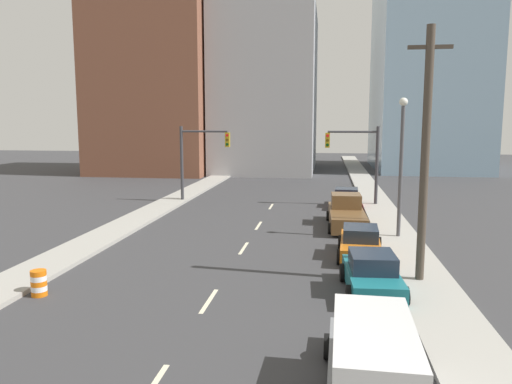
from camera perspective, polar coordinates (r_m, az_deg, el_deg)
name	(u,v)px	position (r m, az deg, el deg)	size (l,w,h in m)	color
sidewalk_left	(200,187)	(47.87, -6.40, 0.59)	(2.29, 88.99, 0.18)	#9E9B93
sidewalk_right	(369,190)	(46.53, 12.75, 0.23)	(2.29, 88.99, 0.18)	#9E9B93
lane_stripe_at_15m	(209,301)	(18.03, -5.40, -12.28)	(0.16, 2.40, 0.01)	beige
lane_stripe_at_22m	(244,248)	(25.02, -1.42, -6.43)	(0.16, 2.40, 0.01)	beige
lane_stripe_at_28m	(259,226)	(30.33, 0.29, -3.85)	(0.16, 2.40, 0.01)	beige
lane_stripe_at_35m	(271,206)	(37.11, 1.74, -1.66)	(0.16, 2.40, 0.01)	beige
building_brick_left	(160,88)	(64.82, -10.94, 11.64)	(14.00, 16.00, 20.97)	brown
building_office_center	(269,91)	(65.79, 1.44, 11.44)	(12.00, 20.00, 20.33)	#A8A8AD
building_glass_right	(430,19)	(71.63, 19.22, 18.15)	(13.00, 20.00, 38.71)	#8CADC6
traffic_signal_left	(196,153)	(39.05, -6.92, 4.40)	(3.94, 0.35, 5.92)	#38383D
traffic_signal_right	(362,155)	(37.83, 11.98, 4.17)	(3.94, 0.35, 5.92)	#38383D
utility_pole_right_mid	(425,155)	(19.85, 18.76, 4.00)	(1.60, 0.32, 9.76)	#473D33
traffic_barrel	(39,283)	(19.92, -23.57, -9.52)	(0.56, 0.56, 0.95)	orange
street_lamp	(401,157)	(27.30, 16.27, 3.81)	(0.44, 0.44, 7.49)	#4C4C51
box_truck_gray	(373,368)	(11.85, 13.21, -18.96)	(2.37, 6.35, 1.92)	slate
sedan_teal	(372,275)	(18.99, 13.11, -9.20)	(2.26, 4.33, 1.51)	#196B75
sedan_orange	(360,243)	(23.76, 11.82, -5.75)	(2.22, 4.48, 1.44)	orange
pickup_truck_brown	(346,214)	(30.42, 10.30, -2.49)	(2.39, 6.24, 1.88)	brown
sedan_red	(346,198)	(37.49, 10.28, -0.70)	(2.31, 4.39, 1.39)	red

